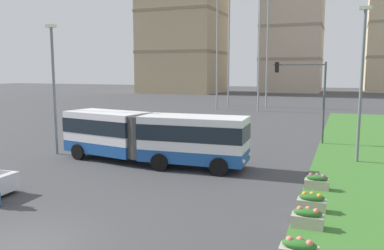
% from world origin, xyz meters
% --- Properties ---
extents(ground_plane, '(260.00, 260.00, 0.00)m').
position_xyz_m(ground_plane, '(0.00, 0.00, 0.00)').
color(ground_plane, '#424244').
extents(articulated_bus, '(12.03, 3.61, 3.00)m').
position_xyz_m(articulated_bus, '(-1.34, 11.68, 1.65)').
color(articulated_bus, white).
rests_on(articulated_bus, ground).
extents(car_navy_sedan, '(4.53, 2.30, 1.58)m').
position_xyz_m(car_navy_sedan, '(-6.04, 18.72, 0.75)').
color(car_navy_sedan, '#19234C').
rests_on(car_navy_sedan, ground).
extents(flower_planter_1, '(1.10, 0.56, 0.74)m').
position_xyz_m(flower_planter_1, '(8.36, 4.74, 0.43)').
color(flower_planter_1, '#B7AD9E').
rests_on(flower_planter_1, grass_median).
extents(flower_planter_2, '(1.10, 0.56, 0.74)m').
position_xyz_m(flower_planter_2, '(8.36, 6.54, 0.43)').
color(flower_planter_2, '#B7AD9E').
rests_on(flower_planter_2, grass_median).
extents(flower_planter_3, '(1.10, 0.56, 0.74)m').
position_xyz_m(flower_planter_3, '(8.36, 9.60, 0.43)').
color(flower_planter_3, '#B7AD9E').
rests_on(flower_planter_3, grass_median).
extents(traffic_light_far_right, '(3.96, 0.28, 6.21)m').
position_xyz_m(traffic_light_far_right, '(6.70, 22.00, 4.26)').
color(traffic_light_far_right, '#474C51').
rests_on(traffic_light_far_right, ground).
extents(streetlight_left, '(0.70, 0.28, 8.52)m').
position_xyz_m(streetlight_left, '(-8.50, 11.84, 4.70)').
color(streetlight_left, slate).
rests_on(streetlight_left, ground).
extents(streetlight_median, '(0.70, 0.28, 9.26)m').
position_xyz_m(streetlight_median, '(10.26, 16.38, 5.07)').
color(streetlight_median, slate).
rests_on(streetlight_median, ground).
extents(apartment_tower_west, '(19.30, 18.44, 39.41)m').
position_xyz_m(apartment_tower_west, '(-30.00, 86.53, 19.72)').
color(apartment_tower_west, tan).
rests_on(apartment_tower_west, ground).
extents(apartment_tower_westcentre, '(15.28, 14.60, 40.87)m').
position_xyz_m(apartment_tower_westcentre, '(-4.10, 98.35, 20.46)').
color(apartment_tower_westcentre, '#C6B299').
rests_on(apartment_tower_westcentre, ground).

